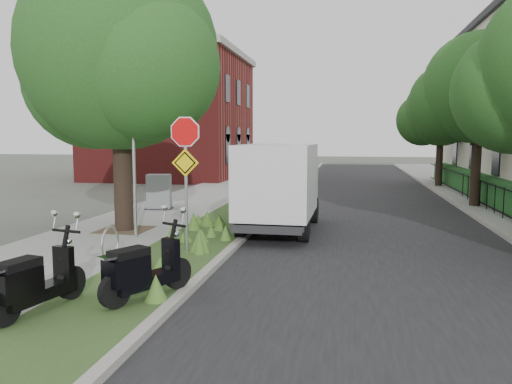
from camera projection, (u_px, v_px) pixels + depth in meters
ground at (240, 266)px, 10.72m from camera, size 120.00×120.00×0.00m
sidewalk_near at (194, 200)px, 21.27m from camera, size 3.50×60.00×0.12m
verge at (257, 202)px, 20.76m from camera, size 2.00×60.00×0.12m
kerb_near at (281, 202)px, 20.57m from camera, size 0.20×60.00×0.13m
road at (368, 206)px, 19.94m from camera, size 7.00×60.00×0.01m
kerb_far at (460, 207)px, 19.28m from camera, size 0.20×60.00×0.13m
footpath_far at (507, 208)px, 18.97m from camera, size 3.20×60.00×0.12m
street_tree_main at (118, 62)px, 13.74m from camera, size 6.21×5.54×7.66m
bare_post at (134, 162)px, 12.84m from camera, size 0.08×0.08×4.00m
bike_hoop at (110, 244)px, 10.58m from camera, size 0.06×0.78×0.77m
sign_assembly at (185, 156)px, 11.29m from camera, size 0.94×0.08×3.22m
fence_far at (480, 191)px, 19.09m from camera, size 0.04×24.00×1.00m
hedge_far at (500, 192)px, 18.96m from camera, size 1.00×24.00×1.10m
brick_building at (173, 115)px, 33.49m from camera, size 9.40×10.40×8.30m
far_tree_b at (477, 94)px, 18.77m from camera, size 4.83×4.31×6.56m
far_tree_c at (440, 114)px, 26.63m from camera, size 4.37×3.89×5.93m
scooter_near at (29, 288)px, 7.34m from camera, size 0.63×1.84×0.88m
scooter_far at (138, 275)px, 8.01m from camera, size 1.00×1.71×0.89m
box_truck at (280, 183)px, 14.39m from camera, size 1.99×4.82×2.17m
utility_cabinet at (159, 192)px, 18.20m from camera, size 1.06×0.81×1.27m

